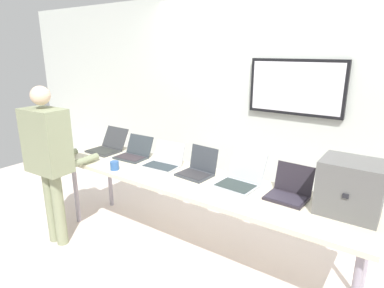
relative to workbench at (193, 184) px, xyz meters
name	(u,v)px	position (x,y,z in m)	size (l,w,h in m)	color
ground	(192,255)	(0.00, 0.00, -0.76)	(8.00, 8.00, 0.04)	beige
back_wall	(250,108)	(0.02, 1.13, 0.55)	(8.00, 0.11, 2.56)	silver
workbench	(193,184)	(0.00, 0.00, 0.00)	(3.09, 0.70, 0.79)	beige
equipment_box	(351,187)	(1.29, 0.12, 0.25)	(0.42, 0.36, 0.40)	#5C5B5A
laptop_station_0	(108,146)	(-1.30, 0.13, 0.11)	(0.35, 0.39, 0.25)	#36383B
laptop_station_1	(134,153)	(-0.88, 0.14, 0.10)	(0.34, 0.33, 0.22)	#333A3F
laptop_station_2	(164,161)	(-0.43, 0.11, 0.11)	(0.37, 0.32, 0.23)	#B1B1B5
laptop_station_3	(198,169)	(-0.02, 0.12, 0.11)	(0.33, 0.31, 0.25)	#353940
laptop_station_4	(241,178)	(0.42, 0.13, 0.11)	(0.35, 0.40, 0.26)	#A9AFB8
laptop_station_5	(289,190)	(0.85, 0.13, 0.11)	(0.32, 0.31, 0.25)	#28232A
person	(49,152)	(-1.26, -0.62, 0.24)	(0.45, 0.60, 1.61)	gray
coffee_mug	(115,166)	(-0.76, -0.25, 0.09)	(0.09, 0.09, 0.08)	#2C5593
paper_sheet	(68,152)	(-1.63, -0.17, 0.05)	(0.26, 0.33, 0.00)	white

